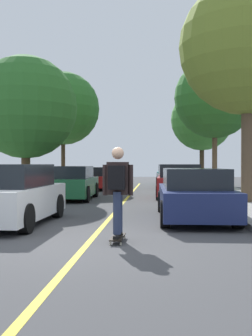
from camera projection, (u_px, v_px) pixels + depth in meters
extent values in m
plane|color=#424244|center=(89.00, 242.00, 7.81)|extent=(80.00, 80.00, 0.00)
cube|color=gold|center=(112.00, 215.00, 11.80)|extent=(0.12, 39.20, 0.01)
cube|color=white|center=(12.00, 202.00, 10.10)|extent=(1.77, 4.06, 0.74)
cube|color=black|center=(11.00, 176.00, 10.04)|extent=(1.54, 2.46, 0.54)
cylinder|color=black|center=(26.00, 219.00, 8.72)|extent=(0.23, 0.64, 0.64)
cylinder|color=black|center=(57.00, 206.00, 11.35)|extent=(0.23, 0.64, 0.64)
cylinder|color=black|center=(1.00, 205.00, 11.48)|extent=(0.23, 0.64, 0.64)
cube|color=#1E5B33|center=(71.00, 187.00, 17.21)|extent=(1.85, 4.16, 0.71)
cube|color=black|center=(71.00, 172.00, 17.12)|extent=(1.60, 2.34, 0.49)
cylinder|color=black|center=(86.00, 194.00, 15.81)|extent=(0.23, 0.64, 0.64)
cylinder|color=black|center=(44.00, 194.00, 15.89)|extent=(0.23, 0.64, 0.64)
cylinder|color=black|center=(95.00, 190.00, 18.52)|extent=(0.23, 0.64, 0.64)
cylinder|color=black|center=(59.00, 190.00, 18.61)|extent=(0.23, 0.64, 0.64)
cube|color=maroon|center=(96.00, 181.00, 24.14)|extent=(1.99, 4.39, 0.61)
cube|color=black|center=(96.00, 171.00, 24.08)|extent=(1.71, 2.60, 0.50)
cylinder|color=black|center=(109.00, 185.00, 22.65)|extent=(0.24, 0.65, 0.64)
cylinder|color=black|center=(77.00, 185.00, 22.71)|extent=(0.24, 0.65, 0.64)
cylinder|color=black|center=(112.00, 183.00, 25.58)|extent=(0.24, 0.65, 0.64)
cylinder|color=black|center=(85.00, 183.00, 25.64)|extent=(0.24, 0.65, 0.64)
cube|color=navy|center=(194.00, 200.00, 11.08)|extent=(1.82, 4.67, 0.66)
cube|color=black|center=(194.00, 178.00, 11.09)|extent=(1.59, 2.94, 0.51)
cylinder|color=black|center=(162.00, 201.00, 12.75)|extent=(0.23, 0.64, 0.64)
cylinder|color=black|center=(216.00, 202.00, 12.65)|extent=(0.23, 0.64, 0.64)
cylinder|color=black|center=(165.00, 214.00, 9.51)|extent=(0.23, 0.64, 0.64)
cylinder|color=black|center=(238.00, 215.00, 9.41)|extent=(0.23, 0.64, 0.64)
cube|color=maroon|center=(179.00, 185.00, 18.06)|extent=(1.97, 4.11, 0.74)
cube|color=black|center=(179.00, 171.00, 17.96)|extent=(1.71, 2.75, 0.54)
cylinder|color=black|center=(160.00, 188.00, 19.47)|extent=(0.24, 0.65, 0.64)
cylinder|color=black|center=(197.00, 189.00, 19.29)|extent=(0.24, 0.65, 0.64)
cylinder|color=black|center=(159.00, 192.00, 16.82)|extent=(0.24, 0.65, 0.64)
cylinder|color=black|center=(202.00, 193.00, 16.65)|extent=(0.24, 0.65, 0.64)
cube|color=#38383D|center=(173.00, 180.00, 24.59)|extent=(1.98, 4.12, 0.69)
cube|color=black|center=(173.00, 170.00, 24.44)|extent=(1.71, 2.36, 0.53)
cylinder|color=black|center=(158.00, 182.00, 25.96)|extent=(0.24, 0.65, 0.64)
cylinder|color=black|center=(186.00, 182.00, 25.89)|extent=(0.24, 0.65, 0.64)
cylinder|color=black|center=(159.00, 184.00, 23.29)|extent=(0.24, 0.65, 0.64)
cylinder|color=black|center=(191.00, 185.00, 23.22)|extent=(0.24, 0.65, 0.64)
cube|color=#196066|center=(170.00, 177.00, 30.26)|extent=(1.94, 4.20, 0.71)
cube|color=black|center=(170.00, 168.00, 30.21)|extent=(1.70, 2.68, 0.53)
cylinder|color=black|center=(158.00, 179.00, 31.72)|extent=(0.23, 0.64, 0.64)
cylinder|color=black|center=(181.00, 179.00, 31.57)|extent=(0.23, 0.64, 0.64)
cylinder|color=black|center=(158.00, 180.00, 28.96)|extent=(0.23, 0.64, 0.64)
cylinder|color=black|center=(183.00, 181.00, 28.81)|extent=(0.23, 0.64, 0.64)
cylinder|color=#4C3823|center=(26.00, 163.00, 18.17)|extent=(0.39, 0.39, 2.76)
sphere|color=#2D6B28|center=(26.00, 107.00, 18.14)|extent=(4.49, 4.49, 4.49)
cylinder|color=#3D2D1E|center=(63.00, 159.00, 25.45)|extent=(0.25, 0.25, 3.30)
sphere|color=#2D6B28|center=(63.00, 108.00, 25.42)|extent=(4.46, 4.46, 4.46)
cylinder|color=brown|center=(247.00, 148.00, 14.66)|extent=(0.40, 0.40, 3.82)
sphere|color=olive|center=(247.00, 47.00, 14.62)|extent=(4.79, 4.79, 4.79)
cylinder|color=brown|center=(215.00, 153.00, 22.76)|extent=(0.28, 0.28, 3.91)
sphere|color=#2D6B28|center=(215.00, 98.00, 22.74)|extent=(4.42, 4.42, 4.42)
cylinder|color=#3D2D1E|center=(202.00, 160.00, 29.17)|extent=(0.32, 0.32, 3.17)
sphere|color=#3D7F33|center=(202.00, 120.00, 29.15)|extent=(4.33, 4.33, 4.33)
cylinder|color=#B2140F|center=(21.00, 192.00, 15.44)|extent=(0.20, 0.20, 0.55)
sphere|color=#B2140F|center=(21.00, 183.00, 15.44)|extent=(0.18, 0.18, 0.18)
cube|color=black|center=(118.00, 237.00, 7.83)|extent=(0.24, 0.85, 0.02)
cylinder|color=beige|center=(115.00, 237.00, 8.18)|extent=(0.03, 0.06, 0.06)
cylinder|color=beige|center=(125.00, 237.00, 8.16)|extent=(0.03, 0.06, 0.06)
cylinder|color=beige|center=(110.00, 244.00, 7.50)|extent=(0.03, 0.06, 0.06)
cylinder|color=beige|center=(121.00, 244.00, 7.48)|extent=(0.03, 0.06, 0.06)
cube|color=#99999E|center=(120.00, 235.00, 8.17)|extent=(0.10, 0.04, 0.02)
cube|color=#99999E|center=(116.00, 241.00, 7.49)|extent=(0.10, 0.04, 0.02)
cube|color=black|center=(119.00, 233.00, 8.05)|extent=(0.11, 0.26, 0.06)
cube|color=black|center=(116.00, 237.00, 7.61)|extent=(0.11, 0.26, 0.06)
cylinder|color=#283351|center=(119.00, 211.00, 7.94)|extent=(0.15, 0.15, 0.79)
cylinder|color=#283351|center=(117.00, 213.00, 7.70)|extent=(0.15, 0.15, 0.79)
cube|color=black|center=(118.00, 178.00, 7.82)|extent=(0.41, 0.23, 0.61)
sphere|color=tan|center=(118.00, 153.00, 7.81)|extent=(0.23, 0.23, 0.23)
cylinder|color=black|center=(105.00, 180.00, 7.84)|extent=(0.09, 0.09, 0.58)
cylinder|color=black|center=(131.00, 180.00, 7.79)|extent=(0.09, 0.09, 0.58)
cube|color=black|center=(117.00, 178.00, 7.62)|extent=(0.31, 0.19, 0.44)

